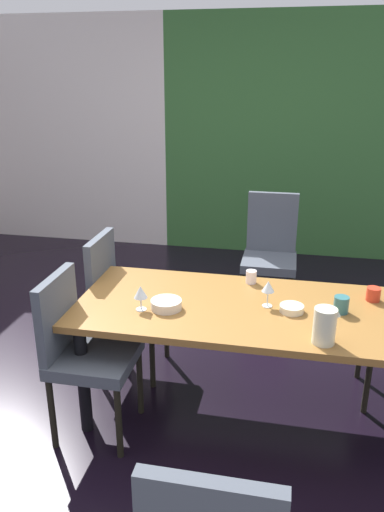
# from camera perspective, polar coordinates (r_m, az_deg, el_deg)

# --- Properties ---
(ground_plane) EXTENTS (5.90, 5.80, 0.02)m
(ground_plane) POSITION_cam_1_polar(r_m,az_deg,el_deg) (3.46, -5.93, -14.53)
(ground_plane) COLOR black
(back_panel_interior) EXTENTS (2.43, 0.10, 2.56)m
(back_panel_interior) POSITION_cam_1_polar(r_m,az_deg,el_deg) (6.18, -14.26, 13.38)
(back_panel_interior) COLOR silver
(back_panel_interior) RESTS_ON ground_plane
(garden_window_panel) EXTENTS (3.47, 0.10, 2.56)m
(garden_window_panel) POSITION_cam_1_polar(r_m,az_deg,el_deg) (5.60, 14.95, 12.65)
(garden_window_panel) COLOR #336230
(garden_window_panel) RESTS_ON ground_plane
(dining_table) EXTENTS (2.07, 0.88, 0.71)m
(dining_table) POSITION_cam_1_polar(r_m,az_deg,el_deg) (2.89, 7.44, -7.16)
(dining_table) COLOR olive
(dining_table) RESTS_ON ground_plane
(chair_head_far) EXTENTS (0.44, 0.45, 1.02)m
(chair_head_far) POSITION_cam_1_polar(r_m,az_deg,el_deg) (4.24, 8.94, 0.86)
(chair_head_far) COLOR #484E59
(chair_head_far) RESTS_ON ground_plane
(chair_left_near) EXTENTS (0.45, 0.44, 0.95)m
(chair_left_near) POSITION_cam_1_polar(r_m,az_deg,el_deg) (2.86, -12.56, -9.99)
(chair_left_near) COLOR #484E59
(chair_left_near) RESTS_ON ground_plane
(chair_left_far) EXTENTS (0.45, 0.44, 0.96)m
(chair_left_far) POSITION_cam_1_polar(r_m,az_deg,el_deg) (3.39, -8.23, -4.56)
(chair_left_far) COLOR #484E59
(chair_left_far) RESTS_ON ground_plane
(wine_glass_east) EXTENTS (0.08, 0.08, 0.14)m
(wine_glass_east) POSITION_cam_1_polar(r_m,az_deg,el_deg) (2.77, -5.90, -4.18)
(wine_glass_east) COLOR silver
(wine_glass_east) RESTS_ON dining_table
(wine_glass_center) EXTENTS (0.07, 0.07, 0.15)m
(wine_glass_center) POSITION_cam_1_polar(r_m,az_deg,el_deg) (2.83, 8.70, -3.56)
(wine_glass_center) COLOR silver
(wine_glass_center) RESTS_ON dining_table
(serving_bowl_south) EXTENTS (0.17, 0.17, 0.05)m
(serving_bowl_south) POSITION_cam_1_polar(r_m,az_deg,el_deg) (2.81, -2.96, -5.54)
(serving_bowl_south) COLOR beige
(serving_bowl_south) RESTS_ON dining_table
(serving_bowl_near_window) EXTENTS (0.13, 0.13, 0.04)m
(serving_bowl_near_window) POSITION_cam_1_polar(r_m,az_deg,el_deg) (2.83, 11.32, -5.90)
(serving_bowl_near_window) COLOR beige
(serving_bowl_near_window) RESTS_ON dining_table
(cup_front) EXTENTS (0.07, 0.07, 0.08)m
(cup_front) POSITION_cam_1_polar(r_m,az_deg,el_deg) (3.15, 6.78, -2.38)
(cup_front) COLOR white
(cup_front) RESTS_ON dining_table
(cup_north) EXTENTS (0.08, 0.08, 0.08)m
(cup_north) POSITION_cam_1_polar(r_m,az_deg,el_deg) (3.08, 20.02, -4.12)
(cup_north) COLOR red
(cup_north) RESTS_ON dining_table
(cup_near_shelf) EXTENTS (0.08, 0.08, 0.09)m
(cup_near_shelf) POSITION_cam_1_polar(r_m,az_deg,el_deg) (2.87, 16.68, -5.34)
(cup_near_shelf) COLOR #2F646A
(cup_near_shelf) RESTS_ON dining_table
(pitcher_left) EXTENTS (0.13, 0.11, 0.19)m
(pitcher_left) POSITION_cam_1_polar(r_m,az_deg,el_deg) (2.52, 14.93, -7.70)
(pitcher_left) COLOR beige
(pitcher_left) RESTS_ON dining_table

